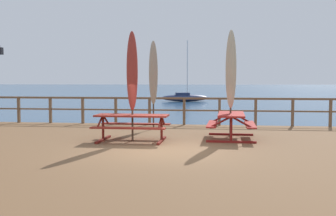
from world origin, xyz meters
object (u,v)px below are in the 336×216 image
(patio_umbrella_tall_back_right, at_px, (132,72))
(patio_umbrella_tall_front, at_px, (153,73))
(sailboat_distant, at_px, (185,97))
(picnic_table_mid_centre, at_px, (132,122))
(patio_umbrella_short_mid, at_px, (231,70))
(picnic_table_mid_right, at_px, (231,120))

(patio_umbrella_tall_back_right, xyz_separation_m, patio_umbrella_tall_front, (0.12, 2.94, 0.02))
(patio_umbrella_tall_front, bearing_deg, sailboat_distant, 93.23)
(picnic_table_mid_centre, height_order, patio_umbrella_short_mid, patio_umbrella_short_mid)
(patio_umbrella_tall_back_right, bearing_deg, patio_umbrella_short_mid, 17.05)
(patio_umbrella_short_mid, bearing_deg, patio_umbrella_tall_front, 142.35)
(picnic_table_mid_centre, distance_m, patio_umbrella_short_mid, 3.32)
(picnic_table_mid_right, relative_size, patio_umbrella_tall_front, 0.63)
(patio_umbrella_short_mid, xyz_separation_m, sailboat_distant, (-4.76, 38.77, -2.41))
(patio_umbrella_short_mid, xyz_separation_m, patio_umbrella_tall_front, (-2.69, 2.08, -0.05))
(picnic_table_mid_right, bearing_deg, patio_umbrella_short_mid, 116.19)
(patio_umbrella_short_mid, bearing_deg, patio_umbrella_tall_back_right, -162.95)
(picnic_table_mid_centre, bearing_deg, patio_umbrella_tall_front, 87.29)
(picnic_table_mid_centre, relative_size, patio_umbrella_short_mid, 0.64)
(picnic_table_mid_right, distance_m, sailboat_distant, 39.12)
(patio_umbrella_tall_front, distance_m, sailboat_distant, 36.83)
(patio_umbrella_short_mid, bearing_deg, picnic_table_mid_centre, -163.24)
(patio_umbrella_short_mid, distance_m, sailboat_distant, 39.14)
(patio_umbrella_short_mid, relative_size, patio_umbrella_tall_back_right, 1.03)
(picnic_table_mid_centre, distance_m, sailboat_distant, 39.68)
(patio_umbrella_tall_front, relative_size, sailboat_distant, 0.41)
(picnic_table_mid_right, distance_m, patio_umbrella_short_mid, 1.51)
(picnic_table_mid_right, bearing_deg, patio_umbrella_tall_front, 142.02)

